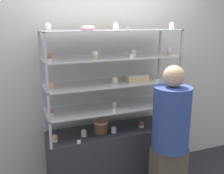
{
  "coord_description": "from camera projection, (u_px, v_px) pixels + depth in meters",
  "views": [
    {
      "loc": [
        -1.0,
        -2.58,
        1.95
      ],
      "look_at": [
        0.0,
        0.0,
        1.24
      ],
      "focal_mm": 42.0,
      "sensor_mm": 36.0,
      "label": 1
    }
  ],
  "objects": [
    {
      "name": "back_wall",
      "position": [
        101.0,
        75.0,
        3.19
      ],
      "size": [
        8.0,
        0.05,
        2.6
      ],
      "color": "silver",
      "rests_on": "ground_plane"
    },
    {
      "name": "display_base",
      "position": [
        112.0,
        159.0,
        3.08
      ],
      "size": [
        1.46,
        0.47,
        0.74
      ],
      "color": "#333338",
      "rests_on": "ground_plane"
    },
    {
      "name": "display_riser_lower",
      "position": [
        112.0,
        108.0,
        2.92
      ],
      "size": [
        1.46,
        0.47,
        0.28
      ],
      "color": "#B7B7BC",
      "rests_on": "display_base"
    },
    {
      "name": "display_riser_middle",
      "position": [
        112.0,
        83.0,
        2.85
      ],
      "size": [
        1.46,
        0.47,
        0.28
      ],
      "color": "#B7B7BC",
      "rests_on": "display_riser_lower"
    },
    {
      "name": "display_riser_upper",
      "position": [
        112.0,
        58.0,
        2.78
      ],
      "size": [
        1.46,
        0.47,
        0.28
      ],
      "color": "#B7B7BC",
      "rests_on": "display_riser_middle"
    },
    {
      "name": "display_riser_top",
      "position": [
        112.0,
        31.0,
        2.71
      ],
      "size": [
        1.46,
        0.47,
        0.28
      ],
      "color": "#B7B7BC",
      "rests_on": "display_riser_upper"
    },
    {
      "name": "layer_cake_centerpiece",
      "position": [
        101.0,
        126.0,
        2.9
      ],
      "size": [
        0.17,
        0.17,
        0.13
      ],
      "color": "brown",
      "rests_on": "display_base"
    },
    {
      "name": "sheet_cake_frosted",
      "position": [
        136.0,
        78.0,
        2.9
      ],
      "size": [
        0.25,
        0.17,
        0.07
      ],
      "color": "#DBBC84",
      "rests_on": "display_riser_middle"
    },
    {
      "name": "cupcake_0",
      "position": [
        55.0,
        138.0,
        2.68
      ],
      "size": [
        0.06,
        0.06,
        0.08
      ],
      "color": "beige",
      "rests_on": "display_base"
    },
    {
      "name": "cupcake_1",
      "position": [
        84.0,
        133.0,
        2.81
      ],
      "size": [
        0.06,
        0.06,
        0.08
      ],
      "color": "beige",
      "rests_on": "display_base"
    },
    {
      "name": "cupcake_2",
      "position": [
        114.0,
        130.0,
        2.89
      ],
      "size": [
        0.06,
        0.06,
        0.08
      ],
      "color": "white",
      "rests_on": "display_base"
    },
    {
      "name": "cupcake_3",
      "position": [
        141.0,
        124.0,
        3.04
      ],
      "size": [
        0.06,
        0.06,
        0.08
      ],
      "color": "beige",
      "rests_on": "display_base"
    },
    {
      "name": "cupcake_4",
      "position": [
        167.0,
        121.0,
        3.13
      ],
      "size": [
        0.06,
        0.06,
        0.08
      ],
      "color": "beige",
      "rests_on": "display_base"
    },
    {
      "name": "price_tag_0",
      "position": [
        79.0,
        142.0,
        2.63
      ],
      "size": [
        0.04,
        0.0,
        0.04
      ],
      "color": "white",
      "rests_on": "display_base"
    },
    {
      "name": "cupcake_5",
      "position": [
        51.0,
        112.0,
        2.63
      ],
      "size": [
        0.05,
        0.05,
        0.07
      ],
      "color": "beige",
      "rests_on": "display_riser_lower"
    },
    {
      "name": "cupcake_6",
      "position": [
        114.0,
        105.0,
        2.87
      ],
      "size": [
        0.05,
        0.05,
        0.07
      ],
      "color": "white",
      "rests_on": "display_riser_lower"
    },
    {
      "name": "cupcake_7",
      "position": [
        165.0,
        98.0,
        3.11
      ],
      "size": [
        0.05,
        0.05,
        0.07
      ],
      "color": "beige",
      "rests_on": "display_riser_lower"
    },
    {
      "name": "price_tag_1",
      "position": [
        114.0,
        111.0,
        2.7
      ],
      "size": [
        0.04,
        0.0,
        0.04
      ],
      "color": "white",
      "rests_on": "display_riser_lower"
    },
    {
      "name": "cupcake_8",
      "position": [
        51.0,
        86.0,
        2.53
      ],
      "size": [
        0.07,
        0.07,
        0.07
      ],
      "color": "#CCB28C",
      "rests_on": "display_riser_middle"
    },
    {
      "name": "cupcake_9",
      "position": [
        115.0,
        80.0,
        2.78
      ],
      "size": [
        0.07,
        0.07,
        0.07
      ],
      "color": "white",
      "rests_on": "display_riser_middle"
    },
    {
      "name": "cupcake_10",
      "position": [
        170.0,
        77.0,
        2.96
      ],
      "size": [
        0.07,
        0.07,
        0.07
      ],
      "color": "beige",
      "rests_on": "display_riser_middle"
    },
    {
      "name": "price_tag_2",
      "position": [
        157.0,
        81.0,
        2.8
      ],
      "size": [
        0.04,
        0.0,
        0.04
      ],
      "color": "white",
      "rests_on": "display_riser_middle"
    },
    {
      "name": "cupcake_11",
      "position": [
        49.0,
        57.0,
        2.43
      ],
      "size": [
        0.07,
        0.07,
        0.08
      ],
      "color": "beige",
      "rests_on": "display_riser_upper"
    },
    {
      "name": "cupcake_12",
      "position": [
        95.0,
        55.0,
        2.63
      ],
      "size": [
        0.07,
        0.07,
        0.08
      ],
      "color": "#CCB28C",
      "rests_on": "display_riser_upper"
    },
    {
      "name": "cupcake_13",
      "position": [
        133.0,
        53.0,
        2.8
      ],
      "size": [
        0.07,
        0.07,
        0.08
      ],
      "color": "white",
      "rests_on": "display_riser_upper"
    },
    {
      "name": "cupcake_14",
      "position": [
        169.0,
        51.0,
        2.96
      ],
      "size": [
        0.07,
        0.07,
        0.08
      ],
      "color": "#CCB28C",
      "rests_on": "display_riser_upper"
    },
    {
      "name": "price_tag_3",
      "position": [
        132.0,
        56.0,
        2.62
      ],
      "size": [
        0.04,
        0.0,
        0.04
      ],
      "color": "white",
      "rests_on": "display_riser_upper"
    },
    {
      "name": "cupcake_15",
      "position": [
        48.0,
        27.0,
        2.41
      ],
      "size": [
        0.06,
        0.06,
        0.07
      ],
      "color": "beige",
      "rests_on": "display_riser_top"
    },
    {
      "name": "cupcake_16",
      "position": [
        115.0,
        27.0,
        2.6
      ],
      "size": [
        0.06,
        0.06,
        0.07
      ],
      "color": "white",
      "rests_on": "display_riser_top"
    },
    {
      "name": "cupcake_17",
      "position": [
        172.0,
        26.0,
        2.85
      ],
      "size": [
        0.06,
        0.06,
        0.07
      ],
      "color": "white",
      "rests_on": "display_riser_top"
    },
    {
      "name": "price_tag_4",
      "position": [
        128.0,
        28.0,
        2.54
      ],
      "size": [
        0.04,
        0.0,
        0.04
      ],
      "color": "white",
      "rests_on": "display_riser_top"
    },
    {
      "name": "donut_glazed",
      "position": [
        88.0,
        28.0,
        2.59
      ],
      "size": [
        0.15,
        0.15,
        0.04
      ],
      "color": "#EFB2BC",
      "rests_on": "display_riser_top"
    },
    {
      "name": "customer_figure",
      "position": [
        170.0,
        138.0,
        2.57
      ],
      "size": [
        0.36,
        0.36,
        1.55
      ],
      "color": "brown",
      "rests_on": "ground_plane"
    }
  ]
}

